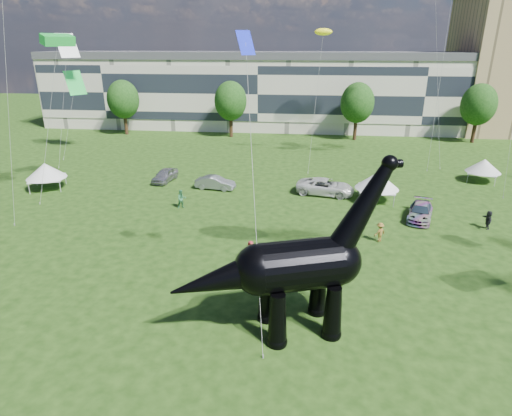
# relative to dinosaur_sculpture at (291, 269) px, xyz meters

# --- Properties ---
(ground) EXTENTS (220.00, 220.00, 0.00)m
(ground) POSITION_rel_dinosaur_sculpture_xyz_m (0.22, -3.06, -3.67)
(ground) COLOR #16330C
(ground) RESTS_ON ground
(terrace_row) EXTENTS (78.00, 11.00, 12.00)m
(terrace_row) POSITION_rel_dinosaur_sculpture_xyz_m (-7.78, 58.94, 2.33)
(terrace_row) COLOR beige
(terrace_row) RESTS_ON ground
(tree_far_left) EXTENTS (5.20, 5.20, 9.44)m
(tree_far_left) POSITION_rel_dinosaur_sculpture_xyz_m (-29.78, 49.94, 2.62)
(tree_far_left) COLOR #382314
(tree_far_left) RESTS_ON ground
(tree_mid_left) EXTENTS (5.20, 5.20, 9.44)m
(tree_mid_left) POSITION_rel_dinosaur_sculpture_xyz_m (-11.78, 49.94, 2.62)
(tree_mid_left) COLOR #382314
(tree_mid_left) RESTS_ON ground
(tree_mid_right) EXTENTS (5.20, 5.20, 9.44)m
(tree_mid_right) POSITION_rel_dinosaur_sculpture_xyz_m (8.22, 49.94, 2.62)
(tree_mid_right) COLOR #382314
(tree_mid_right) RESTS_ON ground
(tree_far_right) EXTENTS (5.20, 5.20, 9.44)m
(tree_far_right) POSITION_rel_dinosaur_sculpture_xyz_m (26.22, 49.94, 2.62)
(tree_far_right) COLOR #382314
(tree_far_right) RESTS_ON ground
(dinosaur_sculpture) EXTENTS (11.73, 5.57, 9.72)m
(dinosaur_sculpture) POSITION_rel_dinosaur_sculpture_xyz_m (0.00, 0.00, 0.00)
(dinosaur_sculpture) COLOR black
(dinosaur_sculpture) RESTS_ON ground
(car_silver) EXTENTS (2.31, 4.39, 1.43)m
(car_silver) POSITION_rel_dinosaur_sculpture_xyz_m (-14.93, 24.88, -2.96)
(car_silver) COLOR #AAA9AE
(car_silver) RESTS_ON ground
(car_grey) EXTENTS (4.35, 2.03, 1.38)m
(car_grey) POSITION_rel_dinosaur_sculpture_xyz_m (-8.81, 22.88, -2.98)
(car_grey) COLOR gray
(car_grey) RESTS_ON ground
(car_white) EXTENTS (6.22, 3.70, 1.62)m
(car_white) POSITION_rel_dinosaur_sculpture_xyz_m (2.66, 22.52, -2.86)
(car_white) COLOR silver
(car_white) RESTS_ON ground
(car_dark) EXTENTS (3.26, 5.09, 1.37)m
(car_dark) POSITION_rel_dinosaur_sculpture_xyz_m (10.69, 16.81, -2.98)
(car_dark) COLOR #595960
(car_dark) RESTS_ON ground
(gazebo_near) EXTENTS (4.44, 4.44, 2.91)m
(gazebo_near) POSITION_rel_dinosaur_sculpture_xyz_m (7.52, 21.23, -1.63)
(gazebo_near) COLOR silver
(gazebo_near) RESTS_ON ground
(gazebo_far) EXTENTS (4.78, 4.78, 2.56)m
(gazebo_far) POSITION_rel_dinosaur_sculpture_xyz_m (20.14, 28.97, -1.87)
(gazebo_far) COLOR silver
(gazebo_far) RESTS_ON ground
(gazebo_left) EXTENTS (5.12, 5.12, 2.80)m
(gazebo_left) POSITION_rel_dinosaur_sculpture_xyz_m (-26.42, 20.91, -1.70)
(gazebo_left) COLOR silver
(gazebo_left) RESTS_ON ground
(visitors) EXTENTS (56.11, 44.57, 1.78)m
(visitors) POSITION_rel_dinosaur_sculpture_xyz_m (-3.61, 9.61, -2.82)
(visitors) COLOR maroon
(visitors) RESTS_ON ground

